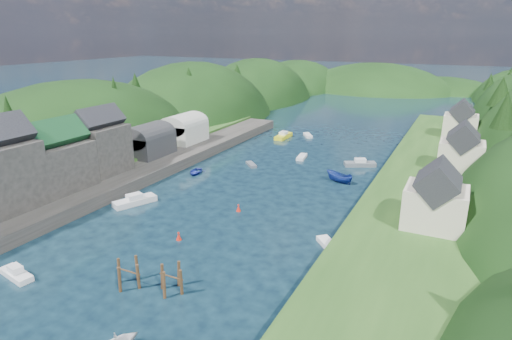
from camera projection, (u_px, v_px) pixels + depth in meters
The scene contains 15 objects.
ground at pixel (303, 159), 88.19m from camera, with size 600.00×600.00×0.00m, color black.
hillside_left at pixel (193, 145), 131.00m from camera, with size 44.00×245.56×52.00m.
far_hills at pixel (399, 114), 196.68m from camera, with size 103.00×68.00×44.00m.
hill_trees at pixel (333, 96), 96.92m from camera, with size 91.52×150.64×12.13m.
quay_left at pixel (108, 180), 72.47m from camera, with size 12.00×110.00×2.00m, color #2D2B28.
terrace_left_grass at pixel (79, 173), 75.35m from camera, with size 12.00×110.00×2.50m, color #234719.
quayside_buildings at pixel (21, 166), 59.84m from camera, with size 8.00×35.84×12.90m.
boat_sheds at pixel (167, 132), 88.19m from camera, with size 7.00×21.00×7.50m.
terrace_right at pixel (428, 187), 68.72m from camera, with size 16.00×120.00×2.40m, color #234719.
right_bank_cottages at pixel (455, 149), 73.12m from camera, with size 9.00×59.24×8.41m.
piling_cluster_near at pixel (129, 276), 43.90m from camera, with size 3.08×2.89×3.38m.
piling_cluster_far at pixel (172, 282), 42.84m from camera, with size 2.84×2.69×3.44m.
channel_buoy_near at pixel (179, 236), 53.78m from camera, with size 0.70×0.70×1.10m.
channel_buoy_far at pixel (238, 208), 62.39m from camera, with size 0.70×0.70×1.10m.
moored_boats at pixel (256, 184), 71.90m from camera, with size 35.00×83.00×1.99m.
Camera 1 is at (28.85, -30.13, 25.00)m, focal length 30.00 mm.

